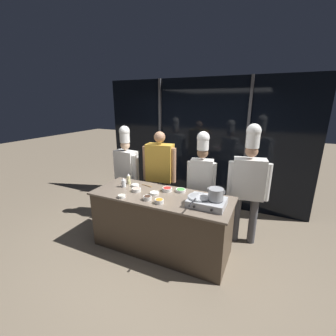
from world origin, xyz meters
name	(u,v)px	position (x,y,z in m)	size (l,w,h in m)	color
ground_plane	(161,247)	(0.00, 0.00, 0.00)	(24.00, 24.00, 0.00)	#7F705B
window_wall_back	(200,144)	(0.00, 1.90, 1.35)	(4.46, 0.09, 2.70)	black
demo_counter	(161,222)	(0.00, 0.00, 0.45)	(2.11, 0.81, 0.90)	#4C3D2D
portable_stove	(207,202)	(0.71, -0.05, 0.95)	(0.48, 0.39, 0.11)	#B2B5BA
frying_pan	(199,195)	(0.60, -0.06, 1.03)	(0.31, 0.53, 0.04)	#ADAFB5
stock_pot	(216,194)	(0.82, -0.05, 1.09)	(0.23, 0.20, 0.15)	#93969B
squeeze_bottle_clear	(124,183)	(-0.69, 0.04, 0.97)	(0.07, 0.07, 0.15)	white
squeeze_bottle_oil	(129,179)	(-0.70, 0.19, 0.99)	(0.06, 0.06, 0.18)	beige
prep_bowl_bean_sprouts	(154,193)	(-0.10, -0.02, 0.92)	(0.14, 0.14, 0.04)	white
prep_bowl_carrots	(159,201)	(0.10, -0.25, 0.93)	(0.13, 0.13, 0.06)	white
prep_bowl_noodles	(122,196)	(-0.47, -0.32, 0.92)	(0.11, 0.11, 0.04)	white
prep_bowl_onion	(135,185)	(-0.54, 0.14, 0.92)	(0.13, 0.13, 0.04)	white
prep_bowl_soy_glaze	(147,198)	(-0.09, -0.23, 0.93)	(0.12, 0.12, 0.06)	white
prep_bowl_scallions	(181,190)	(0.22, 0.25, 0.93)	(0.16, 0.16, 0.04)	white
prep_bowl_bell_pepper	(167,189)	(0.02, 0.18, 0.93)	(0.15, 0.15, 0.06)	white
prep_bowl_shrimp	(136,190)	(-0.40, -0.03, 0.93)	(0.14, 0.14, 0.05)	white
serving_spoon_slotted	(149,186)	(-0.34, 0.23, 0.91)	(0.20, 0.06, 0.02)	olive
chef_head	(126,167)	(-1.09, 0.68, 1.03)	(0.57, 0.29, 1.80)	#4C4C51
person_guest	(160,169)	(-0.39, 0.74, 1.04)	(0.62, 0.30, 1.73)	#4C4C51
chef_sous	(202,175)	(0.42, 0.66, 1.07)	(0.47, 0.24, 1.79)	#4C4C51
chef_line	(249,179)	(1.14, 0.73, 1.08)	(0.62, 0.32, 1.93)	#4C4C51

